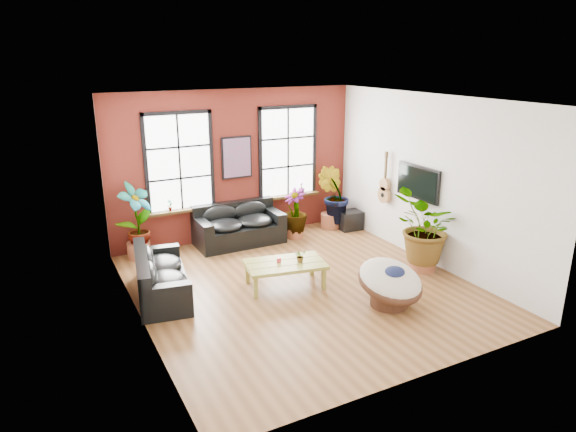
% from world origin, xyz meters
% --- Properties ---
extents(room, '(6.04, 6.54, 3.54)m').
position_xyz_m(room, '(0.00, 0.15, 1.75)').
color(room, brown).
rests_on(room, ground).
extents(sofa_back, '(2.02, 0.99, 0.93)m').
position_xyz_m(sofa_back, '(-0.17, 2.81, 0.42)').
color(sofa_back, black).
rests_on(sofa_back, ground).
extents(sofa_left, '(1.19, 2.17, 0.81)m').
position_xyz_m(sofa_left, '(-2.51, 0.89, 0.37)').
color(sofa_left, black).
rests_on(sofa_left, ground).
extents(coffee_table, '(1.62, 1.11, 0.57)m').
position_xyz_m(coffee_table, '(-0.27, 0.19, 0.42)').
color(coffee_table, olive).
rests_on(coffee_table, ground).
extents(papasan_chair, '(1.33, 1.35, 0.87)m').
position_xyz_m(papasan_chair, '(1.00, -1.36, 0.44)').
color(papasan_chair, '#472819').
rests_on(papasan_chair, ground).
extents(poster, '(0.74, 0.06, 0.98)m').
position_xyz_m(poster, '(0.00, 3.18, 1.95)').
color(poster, black).
rests_on(poster, room).
extents(tv_wall_unit, '(0.13, 1.86, 1.20)m').
position_xyz_m(tv_wall_unit, '(2.93, 0.60, 1.54)').
color(tv_wall_unit, black).
rests_on(tv_wall_unit, room).
extents(media_box, '(0.60, 0.51, 0.47)m').
position_xyz_m(media_box, '(2.71, 2.42, 0.23)').
color(media_box, black).
rests_on(media_box, ground).
extents(pot_back_left, '(0.59, 0.59, 0.36)m').
position_xyz_m(pot_back_left, '(-2.44, 2.92, 0.18)').
color(pot_back_left, brown).
rests_on(pot_back_left, ground).
extents(pot_back_right, '(0.57, 0.57, 0.37)m').
position_xyz_m(pot_back_right, '(2.35, 2.75, 0.19)').
color(pot_back_right, brown).
rests_on(pot_back_right, ground).
extents(pot_right_wall, '(0.70, 0.70, 0.39)m').
position_xyz_m(pot_right_wall, '(2.58, -0.42, 0.20)').
color(pot_right_wall, brown).
rests_on(pot_right_wall, ground).
extents(pot_mid, '(0.56, 0.56, 0.32)m').
position_xyz_m(pot_mid, '(1.18, 2.53, 0.16)').
color(pot_mid, brown).
rests_on(pot_mid, ground).
extents(floor_plant_back_left, '(0.98, 0.91, 1.54)m').
position_xyz_m(floor_plant_back_left, '(-2.43, 2.88, 0.92)').
color(floor_plant_back_left, '#144C21').
rests_on(floor_plant_back_left, ground).
extents(floor_plant_back_right, '(1.00, 0.98, 1.41)m').
position_xyz_m(floor_plant_back_right, '(2.38, 2.71, 0.85)').
color(floor_plant_back_right, '#144C21').
rests_on(floor_plant_back_right, ground).
extents(floor_plant_right_wall, '(1.76, 1.69, 1.51)m').
position_xyz_m(floor_plant_right_wall, '(2.56, -0.45, 0.91)').
color(floor_plant_right_wall, '#144C21').
rests_on(floor_plant_right_wall, ground).
extents(floor_plant_mid, '(0.71, 0.71, 1.07)m').
position_xyz_m(floor_plant_mid, '(1.18, 2.53, 0.68)').
color(floor_plant_mid, '#144C21').
rests_on(floor_plant_mid, ground).
extents(table_plant, '(0.24, 0.22, 0.24)m').
position_xyz_m(table_plant, '(0.00, 0.10, 0.60)').
color(table_plant, '#144C21').
rests_on(table_plant, coffee_table).
extents(sill_plant_left, '(0.17, 0.17, 0.27)m').
position_xyz_m(sill_plant_left, '(-1.65, 3.13, 1.04)').
color(sill_plant_left, '#144C21').
rests_on(sill_plant_left, room).
extents(sill_plant_right, '(0.19, 0.19, 0.27)m').
position_xyz_m(sill_plant_right, '(1.70, 3.13, 1.04)').
color(sill_plant_right, '#144C21').
rests_on(sill_plant_right, room).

